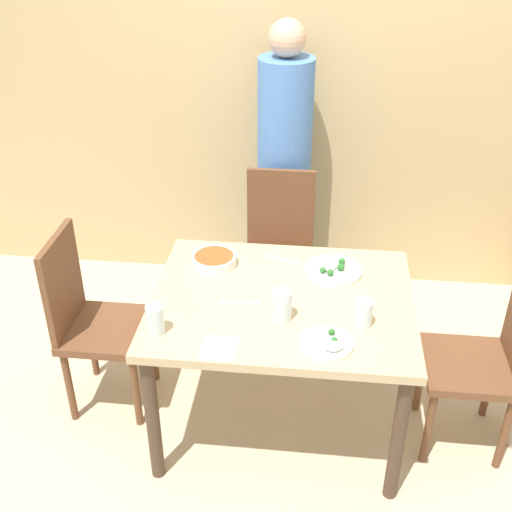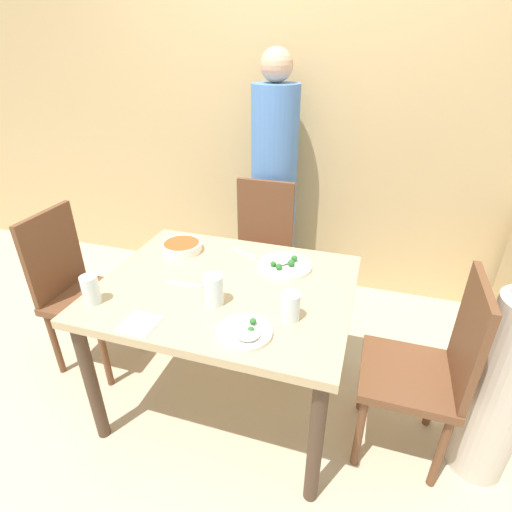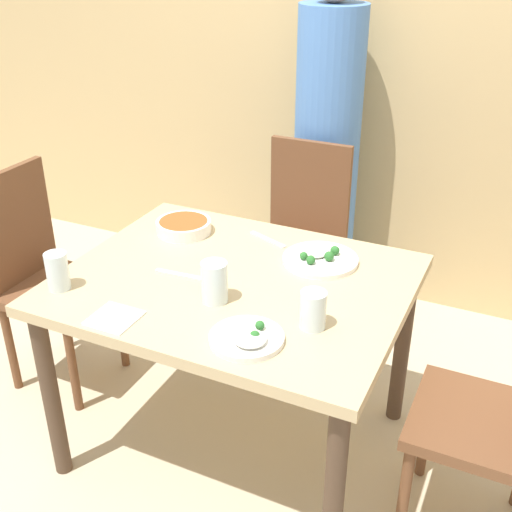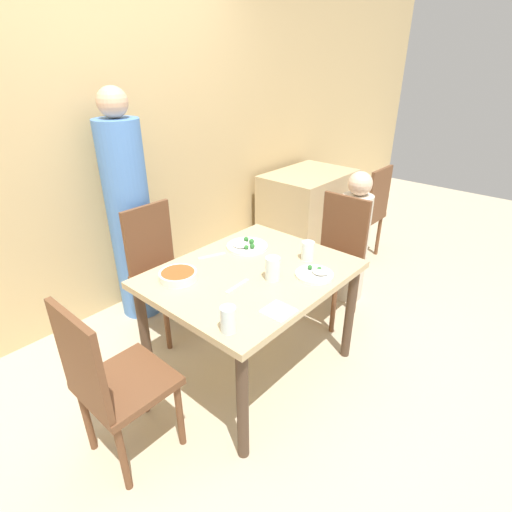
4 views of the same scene
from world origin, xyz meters
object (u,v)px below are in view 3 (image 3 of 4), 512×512
Objects in this scene: bowl_curry at (184,226)px; plate_rice_adult at (320,258)px; chair_child_spot at (507,413)px; person_adult at (326,159)px; glass_water_tall at (313,310)px; chair_adult_spot at (299,239)px.

plate_rice_adult reaches higher than bowl_curry.
chair_child_spot is 0.78m from plate_rice_adult.
chair_child_spot is 1.55m from person_adult.
person_adult is 1.35m from glass_water_tall.
bowl_curry is (-1.26, 0.27, 0.25)m from chair_child_spot.
glass_water_tall reaches higher than bowl_curry.
person_adult is 0.94m from plate_rice_adult.
chair_adult_spot is 4.40× the size of bowl_curry.
person_adult is 14.25× the size of glass_water_tall.
person_adult is 6.31× the size of plate_rice_adult.
bowl_curry is 1.79× the size of glass_water_tall.
chair_child_spot is 0.66m from glass_water_tall.
person_adult is at bearing 90.00° from chair_adult_spot.
person_adult reaches higher than glass_water_tall.
glass_water_tall is at bearing -66.53° from chair_adult_spot.
bowl_curry is at bearing -102.13° from chair_child_spot.
chair_adult_spot is at bearing -90.00° from person_adult.
plate_rice_adult is (0.56, -0.01, -0.01)m from bowl_curry.
person_adult is 7.95× the size of bowl_curry.
plate_rice_adult is (0.29, -0.89, -0.05)m from person_adult.
chair_adult_spot reaches higher than glass_water_tall.
glass_water_tall reaches higher than plate_rice_adult.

